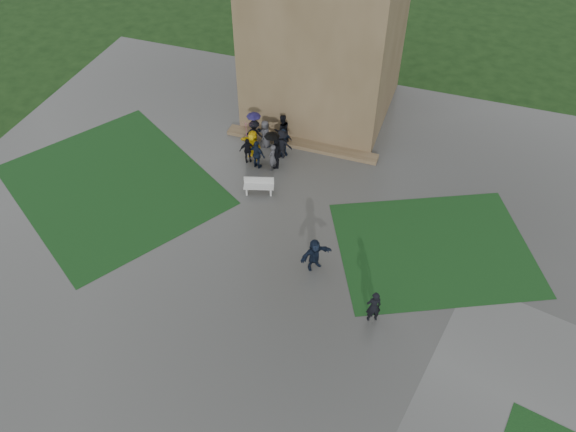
% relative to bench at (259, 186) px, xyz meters
% --- Properties ---
extents(ground, '(120.00, 120.00, 0.00)m').
position_rel_bench_xyz_m(ground, '(0.85, -6.02, -0.49)').
color(ground, black).
extents(plaza, '(34.00, 34.00, 0.02)m').
position_rel_bench_xyz_m(plaza, '(0.85, -4.02, -0.48)').
color(plaza, '#3C3C39').
rests_on(plaza, ground).
extents(lawn_inset_left, '(14.10, 13.46, 0.01)m').
position_rel_bench_xyz_m(lawn_inset_left, '(-7.65, -2.02, -0.46)').
color(lawn_inset_left, black).
rests_on(lawn_inset_left, plaza).
extents(lawn_inset_right, '(11.12, 10.15, 0.01)m').
position_rel_bench_xyz_m(lawn_inset_right, '(9.35, -1.02, -0.46)').
color(lawn_inset_right, black).
rests_on(lawn_inset_right, plaza).
extents(tower_plinth, '(9.00, 0.80, 0.22)m').
position_rel_bench_xyz_m(tower_plinth, '(0.85, 4.58, -0.36)').
color(tower_plinth, brown).
rests_on(tower_plinth, plaza).
extents(bench, '(1.65, 0.93, 0.91)m').
position_rel_bench_xyz_m(bench, '(0.00, 0.00, 0.00)').
color(bench, '#BABAB5').
rests_on(bench, plaza).
extents(visitor_cluster, '(2.97, 3.37, 2.56)m').
position_rel_bench_xyz_m(visitor_cluster, '(-0.76, 3.03, 0.55)').
color(visitor_cluster, black).
rests_on(visitor_cluster, plaza).
extents(pedestrian_mid, '(1.50, 1.56, 1.72)m').
position_rel_bench_xyz_m(pedestrian_mid, '(4.26, -3.98, 0.39)').
color(pedestrian_mid, black).
rests_on(pedestrian_mid, plaza).
extents(pedestrian_near, '(0.77, 0.67, 1.76)m').
position_rel_bench_xyz_m(pedestrian_near, '(7.43, -5.97, 0.41)').
color(pedestrian_near, black).
rests_on(pedestrian_near, plaza).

